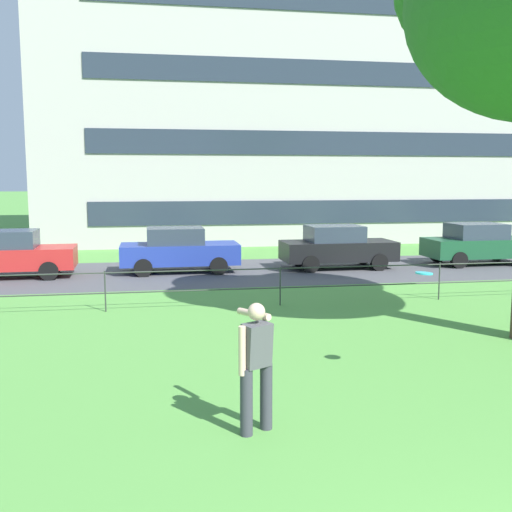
{
  "coord_description": "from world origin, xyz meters",
  "views": [
    {
      "loc": [
        -3.07,
        -2.48,
        3.21
      ],
      "look_at": [
        -1.25,
        8.33,
        1.77
      ],
      "focal_mm": 41.66,
      "sensor_mm": 36.0,
      "label": 1
    }
  ],
  "objects_px": {
    "car_blue_right": "(179,250)",
    "apartment_building_background": "(332,90)",
    "car_red_center": "(10,254)",
    "car_black_far_right": "(337,247)",
    "frisbee": "(424,273)",
    "person_thrower": "(256,363)",
    "car_dark_green_left": "(478,244)"
  },
  "relations": [
    {
      "from": "car_blue_right",
      "to": "apartment_building_background",
      "type": "bearing_deg",
      "value": 55.42
    },
    {
      "from": "car_red_center",
      "to": "car_black_far_right",
      "type": "distance_m",
      "value": 11.06
    },
    {
      "from": "frisbee",
      "to": "car_black_far_right",
      "type": "relative_size",
      "value": 0.08
    },
    {
      "from": "car_black_far_right",
      "to": "car_red_center",
      "type": "bearing_deg",
      "value": -179.19
    },
    {
      "from": "apartment_building_background",
      "to": "frisbee",
      "type": "bearing_deg",
      "value": -103.48
    },
    {
      "from": "car_red_center",
      "to": "apartment_building_background",
      "type": "xyz_separation_m",
      "value": [
        14.91,
        13.97,
        7.5
      ]
    },
    {
      "from": "frisbee",
      "to": "car_red_center",
      "type": "distance_m",
      "value": 14.56
    },
    {
      "from": "car_black_far_right",
      "to": "apartment_building_background",
      "type": "xyz_separation_m",
      "value": [
        3.86,
        13.82,
        7.5
      ]
    },
    {
      "from": "car_black_far_right",
      "to": "apartment_building_background",
      "type": "bearing_deg",
      "value": 74.4
    },
    {
      "from": "car_black_far_right",
      "to": "person_thrower",
      "type": "bearing_deg",
      "value": -111.44
    },
    {
      "from": "car_blue_right",
      "to": "car_black_far_right",
      "type": "xyz_separation_m",
      "value": [
        5.62,
        -0.07,
        0.0
      ]
    },
    {
      "from": "car_black_far_right",
      "to": "frisbee",
      "type": "bearing_deg",
      "value": -100.93
    },
    {
      "from": "car_red_center",
      "to": "car_blue_right",
      "type": "height_order",
      "value": "same"
    },
    {
      "from": "frisbee",
      "to": "car_dark_green_left",
      "type": "bearing_deg",
      "value": 56.62
    },
    {
      "from": "person_thrower",
      "to": "car_blue_right",
      "type": "height_order",
      "value": "person_thrower"
    },
    {
      "from": "person_thrower",
      "to": "frisbee",
      "type": "bearing_deg",
      "value": 26.22
    },
    {
      "from": "car_blue_right",
      "to": "car_dark_green_left",
      "type": "height_order",
      "value": "same"
    },
    {
      "from": "person_thrower",
      "to": "car_blue_right",
      "type": "bearing_deg",
      "value": 91.95
    },
    {
      "from": "frisbee",
      "to": "car_black_far_right",
      "type": "distance_m",
      "value": 11.98
    },
    {
      "from": "car_red_center",
      "to": "car_black_far_right",
      "type": "relative_size",
      "value": 1.01
    },
    {
      "from": "frisbee",
      "to": "apartment_building_background",
      "type": "height_order",
      "value": "apartment_building_background"
    },
    {
      "from": "car_dark_green_left",
      "to": "car_black_far_right",
      "type": "bearing_deg",
      "value": -179.14
    },
    {
      "from": "car_dark_green_left",
      "to": "car_red_center",
      "type": "bearing_deg",
      "value": -179.17
    },
    {
      "from": "person_thrower",
      "to": "car_red_center",
      "type": "bearing_deg",
      "value": 114.36
    },
    {
      "from": "frisbee",
      "to": "car_black_far_right",
      "type": "xyz_separation_m",
      "value": [
        2.26,
        11.73,
        -0.96
      ]
    },
    {
      "from": "car_blue_right",
      "to": "car_black_far_right",
      "type": "distance_m",
      "value": 5.62
    },
    {
      "from": "car_blue_right",
      "to": "car_black_far_right",
      "type": "bearing_deg",
      "value": -0.73
    },
    {
      "from": "person_thrower",
      "to": "apartment_building_background",
      "type": "xyz_separation_m",
      "value": [
        9.02,
        26.97,
        7.37
      ]
    },
    {
      "from": "car_blue_right",
      "to": "apartment_building_background",
      "type": "relative_size",
      "value": 0.13
    },
    {
      "from": "frisbee",
      "to": "car_blue_right",
      "type": "bearing_deg",
      "value": 105.87
    },
    {
      "from": "frisbee",
      "to": "car_dark_green_left",
      "type": "height_order",
      "value": "frisbee"
    },
    {
      "from": "person_thrower",
      "to": "car_black_far_right",
      "type": "relative_size",
      "value": 0.42
    }
  ]
}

